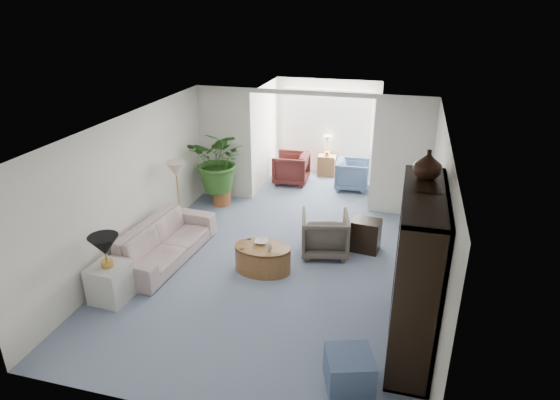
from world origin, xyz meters
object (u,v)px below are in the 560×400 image
(side_table_dark, at_px, (366,235))
(entertainment_cabinet, at_px, (416,273))
(end_table, at_px, (110,283))
(sunroom_chair_maroon, at_px, (291,168))
(framed_picture, at_px, (439,198))
(sunroom_chair_blue, at_px, (352,175))
(plant_pot, at_px, (222,197))
(coffee_cup, at_px, (269,248))
(cabinet_urn, at_px, (428,164))
(wingback_chair, at_px, (325,234))
(ottoman, at_px, (349,370))
(coffee_table, at_px, (263,258))
(table_lamp, at_px, (104,245))
(sofa, at_px, (165,241))
(sunroom_table, at_px, (327,165))
(coffee_bowl, at_px, (261,242))
(floor_lamp, at_px, (176,169))

(side_table_dark, bearing_deg, entertainment_cabinet, -71.43)
(end_table, relative_size, sunroom_chair_maroon, 0.70)
(framed_picture, distance_m, sunroom_chair_blue, 4.81)
(end_table, distance_m, plant_pot, 3.85)
(coffee_cup, bearing_deg, cabinet_urn, -16.04)
(wingback_chair, bearing_deg, ottoman, 92.91)
(plant_pot, height_order, sunroom_chair_blue, sunroom_chair_blue)
(ottoman, bearing_deg, coffee_cup, 126.98)
(coffee_table, height_order, sunroom_chair_blue, sunroom_chair_blue)
(table_lamp, height_order, sunroom_chair_blue, table_lamp)
(coffee_table, bearing_deg, sunroom_chair_blue, 76.65)
(sofa, relative_size, plant_pot, 5.63)
(coffee_table, height_order, entertainment_cabinet, entertainment_cabinet)
(framed_picture, xyz_separation_m, entertainment_cabinet, (-0.23, -1.04, -0.62))
(coffee_cup, relative_size, entertainment_cabinet, 0.05)
(side_table_dark, xyz_separation_m, cabinet_urn, (0.81, -1.90, 2.05))
(sunroom_chair_blue, relative_size, sunroom_chair_maroon, 0.93)
(framed_picture, xyz_separation_m, plant_pot, (-4.32, 2.64, -1.54))
(sunroom_table, bearing_deg, coffee_bowl, -93.31)
(end_table, height_order, cabinet_urn, cabinet_urn)
(coffee_table, xyz_separation_m, entertainment_cabinet, (2.40, -1.25, 0.85))
(wingback_chair, bearing_deg, coffee_table, 31.48)
(side_table_dark, bearing_deg, framed_picture, -52.76)
(table_lamp, height_order, sunroom_table, table_lamp)
(framed_picture, xyz_separation_m, ottoman, (-0.89, -2.00, -1.49))
(end_table, relative_size, sunroom_chair_blue, 0.75)
(plant_pot, bearing_deg, coffee_cup, -53.97)
(plant_pot, bearing_deg, sofa, -91.70)
(coffee_table, bearing_deg, framed_picture, -4.50)
(wingback_chair, height_order, ottoman, wingback_chair)
(coffee_bowl, height_order, wingback_chair, wingback_chair)
(sunroom_table, bearing_deg, plant_pot, -128.30)
(cabinet_urn, distance_m, sunroom_chair_blue, 5.44)
(coffee_bowl, height_order, sunroom_chair_maroon, sunroom_chair_maroon)
(sofa, relative_size, ottoman, 4.20)
(cabinet_urn, xyz_separation_m, ottoman, (-0.66, -1.46, -2.13))
(coffee_bowl, bearing_deg, sunroom_chair_blue, 75.66)
(table_lamp, bearing_deg, floor_lamp, 91.39)
(coffee_cup, distance_m, ottoman, 2.65)
(end_table, relative_size, coffee_cup, 5.78)
(coffee_cup, xyz_separation_m, sunroom_chair_maroon, (-0.67, 4.21, -0.12))
(coffee_table, height_order, wingback_chair, wingback_chair)
(end_table, bearing_deg, cabinet_urn, 8.55)
(table_lamp, bearing_deg, framed_picture, 14.59)
(sunroom_chair_blue, bearing_deg, sofa, 144.49)
(end_table, relative_size, entertainment_cabinet, 0.27)
(table_lamp, height_order, wingback_chair, table_lamp)
(entertainment_cabinet, bearing_deg, table_lamp, -177.95)
(framed_picture, bearing_deg, sunroom_chair_blue, 110.94)
(side_table_dark, bearing_deg, floor_lamp, -178.57)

